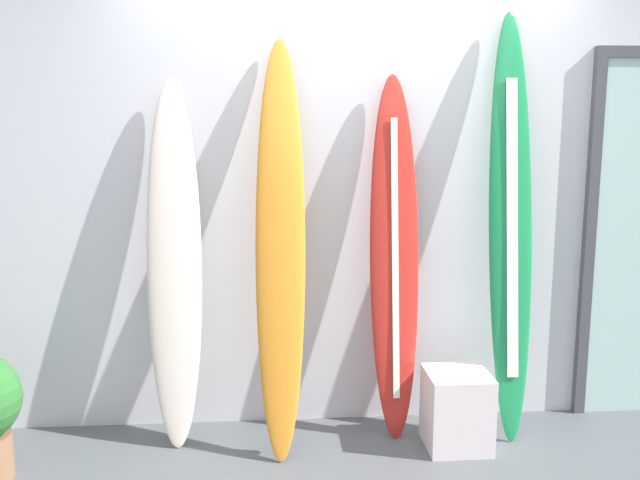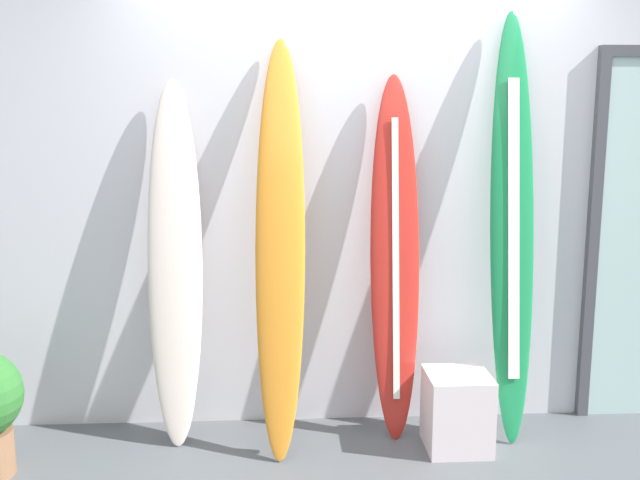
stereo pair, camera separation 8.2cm
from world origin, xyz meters
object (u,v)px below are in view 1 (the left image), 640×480
Objects in this scene: surfboard_sunset at (280,250)px; surfboard_crimson at (394,261)px; surfboard_ivory at (174,268)px; surfboard_emerald at (510,228)px; display_block_left at (457,410)px.

surfboard_sunset is 1.09× the size of surfboard_crimson.
surfboard_crimson is at bearing 0.53° from surfboard_ivory.
surfboard_emerald is 1.00m from display_block_left.
surfboard_emerald is at bearing 30.52° from display_block_left.
surfboard_ivory is 0.90× the size of surfboard_sunset.
surfboard_sunset is at bearing -9.54° from surfboard_ivory.
surfboard_emerald is (1.78, -0.03, 0.19)m from surfboard_ivory.
surfboard_emerald is (0.62, -0.04, 0.18)m from surfboard_crimson.
surfboard_crimson is at bearing 9.61° from surfboard_sunset.
surfboard_crimson is at bearing 144.46° from display_block_left.
surfboard_sunset is 0.63m from surfboard_crimson.
display_block_left is (1.47, -0.21, -0.74)m from surfboard_ivory.
surfboard_sunset is 5.24× the size of display_block_left.
surfboard_sunset reaches higher than display_block_left.
surfboard_sunset reaches higher than surfboard_ivory.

